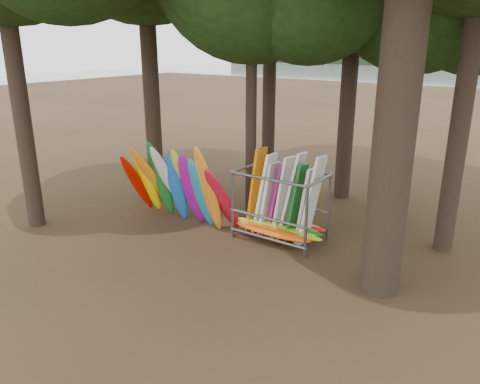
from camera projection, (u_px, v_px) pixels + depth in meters
The scene contains 3 objects.
ground at pixel (232, 254), 13.92m from camera, with size 120.00×120.00×0.00m, color #47331E.
kayak_row at pixel (177, 186), 15.97m from camera, with size 4.67×2.02×3.13m.
storage_rack at pixel (280, 208), 14.65m from camera, with size 3.16×1.54×2.88m.
Camera 1 is at (7.56, -10.18, 6.05)m, focal length 35.00 mm.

